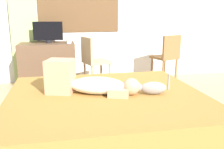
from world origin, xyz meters
name	(u,v)px	position (x,y,z in m)	size (l,w,h in m)	color
ground_plane	(114,131)	(0.00, 0.00, 0.00)	(16.00, 16.00, 0.00)	tan
back_wall_with_window	(87,0)	(0.00, 2.29, 1.45)	(6.40, 0.14, 2.90)	silver
bed	(106,114)	(-0.09, -0.03, 0.21)	(2.01, 1.81, 0.43)	brown
person_lying	(88,82)	(-0.26, 0.04, 0.54)	(0.93, 0.51, 0.34)	silver
cat	(152,88)	(0.36, -0.13, 0.50)	(0.35, 0.16, 0.21)	gray
desk	(48,65)	(-0.74, 1.90, 0.37)	(0.90, 0.56, 0.74)	brown
tv_monitor	(48,32)	(-0.71, 1.90, 0.92)	(0.48, 0.10, 0.35)	black
cup	(69,40)	(-0.38, 1.77, 0.79)	(0.08, 0.08, 0.10)	white
chair_by_desk	(93,59)	(-0.02, 1.53, 0.51)	(0.48, 0.48, 0.86)	tan
chair_spare	(167,55)	(1.30, 1.66, 0.51)	(0.48, 0.48, 0.86)	brown
curtain_left	(23,11)	(-1.12, 2.18, 1.27)	(0.44, 0.06, 2.53)	#ADCC75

